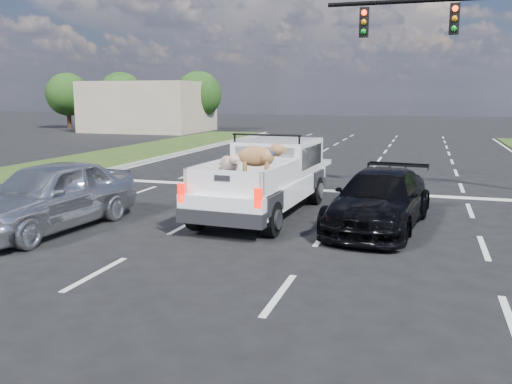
# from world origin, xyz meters

# --- Properties ---
(ground) EXTENTS (160.00, 160.00, 0.00)m
(ground) POSITION_xyz_m (0.00, 0.00, 0.00)
(ground) COLOR black
(ground) RESTS_ON ground
(road_markings) EXTENTS (17.75, 60.00, 0.01)m
(road_markings) POSITION_xyz_m (0.00, 6.56, 0.01)
(road_markings) COLOR silver
(road_markings) RESTS_ON ground
(curb_left) EXTENTS (0.15, 60.00, 0.14)m
(curb_left) POSITION_xyz_m (-9.05, 6.00, 0.07)
(curb_left) COLOR #A39F95
(curb_left) RESTS_ON ground
(building_left) EXTENTS (10.00, 8.00, 4.40)m
(building_left) POSITION_xyz_m (-20.00, 36.00, 2.20)
(building_left) COLOR #BEA991
(building_left) RESTS_ON ground
(tree_far_a) EXTENTS (4.20, 4.20, 5.40)m
(tree_far_a) POSITION_xyz_m (-30.00, 38.00, 3.29)
(tree_far_a) COLOR #332114
(tree_far_a) RESTS_ON ground
(tree_far_b) EXTENTS (4.20, 4.20, 5.40)m
(tree_far_b) POSITION_xyz_m (-24.00, 38.00, 3.29)
(tree_far_b) COLOR #332114
(tree_far_b) RESTS_ON ground
(tree_far_c) EXTENTS (4.20, 4.20, 5.40)m
(tree_far_c) POSITION_xyz_m (-16.00, 38.00, 3.29)
(tree_far_c) COLOR #332114
(tree_far_c) RESTS_ON ground
(pickup_truck) EXTENTS (2.50, 5.99, 2.20)m
(pickup_truck) POSITION_xyz_m (-0.23, 5.97, 1.03)
(pickup_truck) COLOR black
(pickup_truck) RESTS_ON ground
(silver_sedan) EXTENTS (2.46, 5.13, 1.69)m
(silver_sedan) POSITION_xyz_m (-4.75, 2.63, 0.85)
(silver_sedan) COLOR silver
(silver_sedan) RESTS_ON ground
(black_coupe) EXTENTS (2.61, 5.09, 1.41)m
(black_coupe) POSITION_xyz_m (2.93, 5.16, 0.71)
(black_coupe) COLOR black
(black_coupe) RESTS_ON ground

